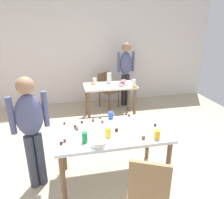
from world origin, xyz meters
The scene contains 37 objects.
ground_plane centered at (0.00, 0.00, 0.00)m, with size 6.40×6.40×0.00m, color tan.
wall_back centered at (0.00, 3.20, 1.30)m, with size 6.40×0.10×2.60m, color silver.
dining_table_near centered at (-0.14, 0.04, 0.66)m, with size 1.39×0.80×0.75m.
dining_table_far centered at (0.23, 2.05, 0.63)m, with size 1.13×0.60×0.75m.
chair_near_table centered at (0.06, -0.73, 0.50)m, with size 0.53×0.53×0.87m.
chair_far_table centered at (0.28, 2.70, 0.50)m, with size 0.56×0.56×0.87m.
person_girl_near centered at (-1.12, 0.13, 0.88)m, with size 0.45×0.29×1.47m.
person_adult_far centered at (0.76, 2.67, 0.96)m, with size 0.46×0.24×1.59m.
mixing_bowl centered at (-0.36, -0.27, 0.78)m, with size 0.17×0.17×0.06m, color white.
soda_can centered at (-0.50, -0.16, 0.81)m, with size 0.07×0.07×0.12m, color #198438.
fork_near centered at (0.00, -0.13, 0.75)m, with size 0.17×0.02×0.01m, color silver.
cup_near_0 centered at (-0.09, 0.39, 0.80)m, with size 0.08×0.08×0.10m, color #3351B2.
cup_near_1 centered at (0.33, -0.27, 0.81)m, with size 0.08×0.08×0.11m, color yellow.
cup_near_2 centered at (-0.22, -0.11, 0.80)m, with size 0.07×0.07×0.11m, color yellow.
cake_ball_0 centered at (-0.35, 0.34, 0.77)m, with size 0.05×0.05×0.05m, color brown.
cake_ball_1 centered at (-0.60, 0.20, 0.77)m, with size 0.04×0.04×0.04m, color #3D2319.
cake_ball_2 centered at (-0.73, 0.33, 0.77)m, with size 0.04×0.04×0.04m, color brown.
cake_ball_3 centered at (-0.24, 0.40, 0.77)m, with size 0.04×0.04×0.04m, color brown.
cake_ball_4 centered at (-0.58, 0.14, 0.77)m, with size 0.04×0.04×0.04m, color brown.
cake_ball_5 centered at (-0.50, 0.32, 0.77)m, with size 0.04×0.04×0.04m, color #3D2319.
cake_ball_6 centered at (-0.23, 0.27, 0.77)m, with size 0.04×0.04×0.04m, color brown.
cake_ball_7 centered at (-0.73, -0.11, 0.77)m, with size 0.04×0.04×0.04m, color brown.
cake_ball_8 centered at (-0.77, -0.16, 0.77)m, with size 0.04×0.04×0.04m, color #3D2319.
cake_ball_9 centered at (0.18, 0.39, 0.77)m, with size 0.04×0.04×0.04m, color brown.
cake_ball_10 centered at (-0.22, 0.04, 0.77)m, with size 0.04×0.04×0.04m, color brown.
cake_ball_11 centered at (0.17, -0.25, 0.78)m, with size 0.05×0.05×0.05m, color brown.
cake_ball_12 centered at (0.43, 0.03, 0.77)m, with size 0.04×0.04×0.04m, color #3D2319.
cake_ball_13 centered at (-0.10, 0.00, 0.77)m, with size 0.05×0.05×0.05m, color #3D2319.
pitcher_far centered at (0.25, 2.23, 0.87)m, with size 0.11×0.11×0.23m, color white.
cup_far_0 centered at (0.75, 1.97, 0.81)m, with size 0.09×0.09×0.12m, color white.
cup_far_1 centered at (-0.07, 2.29, 0.81)m, with size 0.08×0.08×0.11m, color white.
donut_far_0 centered at (0.60, 2.26, 0.77)m, with size 0.14×0.14×0.04m, color pink.
donut_far_1 centered at (0.50, 2.05, 0.77)m, with size 0.14×0.14×0.04m, color brown.
donut_far_2 centered at (0.45, 1.93, 0.77)m, with size 0.14×0.14×0.04m, color pink.
donut_far_3 centered at (0.61, 1.97, 0.77)m, with size 0.13×0.13×0.04m, color white.
donut_far_4 centered at (-0.12, 2.17, 0.77)m, with size 0.12×0.12×0.04m, color gold.
donut_far_5 centered at (0.72, 1.80, 0.77)m, with size 0.12×0.12×0.04m, color gold.
Camera 1 is at (-0.63, -2.23, 2.02)m, focal length 33.25 mm.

